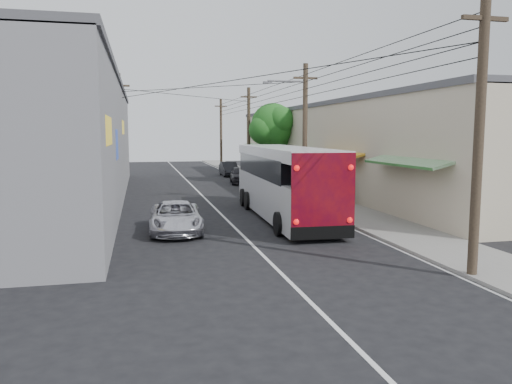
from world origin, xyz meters
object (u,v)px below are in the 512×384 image
(pedestrian_near, at_px, (339,186))
(parked_car_mid, at_px, (241,175))
(parked_suv, at_px, (279,184))
(coach_bus, at_px, (283,181))
(jeepney, at_px, (176,217))
(parked_car_far, at_px, (229,169))
(pedestrian_far, at_px, (347,190))

(pedestrian_near, bearing_deg, parked_car_mid, -55.10)
(parked_car_mid, bearing_deg, parked_suv, -79.92)
(coach_bus, distance_m, parked_suv, 7.33)
(jeepney, relative_size, pedestrian_near, 2.52)
(jeepney, bearing_deg, parked_car_mid, 73.75)
(parked_car_mid, bearing_deg, parked_car_far, 94.65)
(parked_suv, height_order, pedestrian_far, parked_suv)
(parked_car_far, distance_m, pedestrian_far, 21.44)
(parked_car_mid, bearing_deg, jeepney, -101.83)
(coach_bus, height_order, parked_suv, coach_bus)
(parked_suv, xyz_separation_m, parked_car_mid, (-0.50, 9.86, -0.18))
(pedestrian_near, bearing_deg, pedestrian_far, 133.39)
(coach_bus, bearing_deg, jeepney, -153.22)
(coach_bus, relative_size, jeepney, 2.64)
(jeepney, distance_m, pedestrian_far, 11.69)
(parked_suv, relative_size, pedestrian_far, 4.24)
(jeepney, height_order, parked_car_mid, parked_car_mid)
(pedestrian_far, bearing_deg, coach_bus, 30.60)
(jeepney, distance_m, parked_suv, 11.92)
(jeepney, relative_size, pedestrian_far, 3.11)
(pedestrian_near, bearing_deg, parked_car_far, -61.06)
(parked_suv, bearing_deg, jeepney, -125.66)
(parked_car_mid, height_order, pedestrian_far, pedestrian_far)
(pedestrian_far, bearing_deg, parked_suv, -55.19)
(coach_bus, height_order, parked_car_mid, coach_bus)
(pedestrian_far, bearing_deg, parked_car_far, -85.22)
(jeepney, xyz_separation_m, pedestrian_near, (9.91, 6.39, 0.39))
(parked_car_far, xyz_separation_m, pedestrian_near, (2.90, -20.57, 0.34))
(parked_suv, height_order, parked_car_mid, parked_suv)
(parked_car_mid, bearing_deg, pedestrian_near, -68.83)
(parked_suv, bearing_deg, pedestrian_far, -50.13)
(coach_bus, distance_m, pedestrian_far, 5.89)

